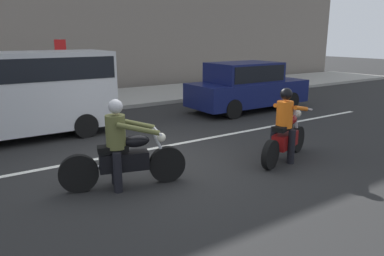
# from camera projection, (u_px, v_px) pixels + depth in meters

# --- Properties ---
(ground_plane) EXTENTS (80.00, 80.00, 0.00)m
(ground_plane) POSITION_uv_depth(u_px,v_px,m) (153.00, 163.00, 7.75)
(ground_plane) COLOR black
(sidewalk_slab) EXTENTS (40.00, 4.40, 0.14)m
(sidewalk_slab) POSITION_uv_depth(u_px,v_px,m) (56.00, 104.00, 14.18)
(sidewalk_slab) COLOR #99968E
(sidewalk_slab) RESTS_ON ground_plane
(lane_marking_stripe) EXTENTS (18.00, 0.14, 0.01)m
(lane_marking_stripe) POSITION_uv_depth(u_px,v_px,m) (113.00, 156.00, 8.17)
(lane_marking_stripe) COLOR silver
(lane_marking_stripe) RESTS_ON ground_plane
(motorcycle_with_rider_olive) EXTENTS (2.16, 0.88, 1.58)m
(motorcycle_with_rider_olive) POSITION_uv_depth(u_px,v_px,m) (123.00, 152.00, 6.37)
(motorcycle_with_rider_olive) COLOR black
(motorcycle_with_rider_olive) RESTS_ON ground_plane
(motorcycle_with_rider_orange_stripe) EXTENTS (1.96, 0.91, 1.58)m
(motorcycle_with_rider_orange_stripe) POSITION_uv_depth(u_px,v_px,m) (285.00, 131.00, 7.78)
(motorcycle_with_rider_orange_stripe) COLOR black
(motorcycle_with_rider_orange_stripe) RESTS_ON ground_plane
(parked_van_silver) EXTENTS (4.83, 1.96, 2.22)m
(parked_van_silver) POSITION_uv_depth(u_px,v_px,m) (14.00, 89.00, 9.30)
(parked_van_silver) COLOR #B2B5BA
(parked_van_silver) RESTS_ON ground_plane
(parked_sedan_navy) EXTENTS (4.44, 1.82, 1.72)m
(parked_sedan_navy) POSITION_uv_depth(u_px,v_px,m) (247.00, 86.00, 13.04)
(parked_sedan_navy) COLOR #11194C
(parked_sedan_navy) RESTS_ON ground_plane
(street_sign_post) EXTENTS (0.44, 0.08, 2.38)m
(street_sign_post) POSITION_uv_depth(u_px,v_px,m) (62.00, 63.00, 14.47)
(street_sign_post) COLOR gray
(street_sign_post) RESTS_ON sidewalk_slab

